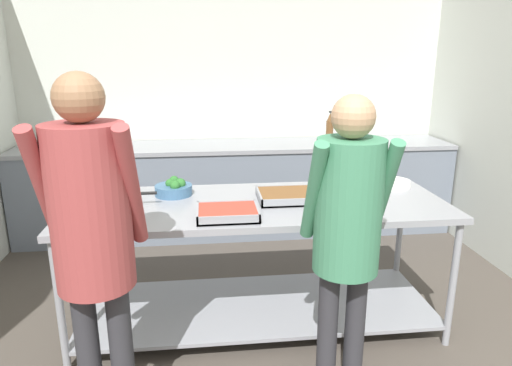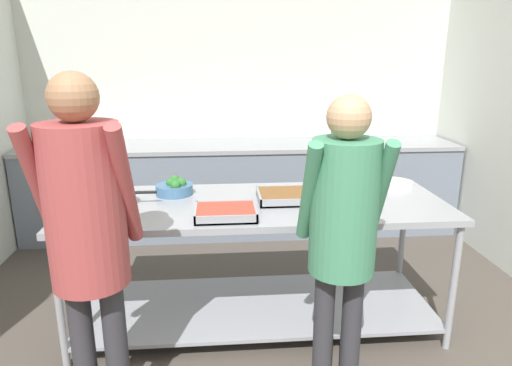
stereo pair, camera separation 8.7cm
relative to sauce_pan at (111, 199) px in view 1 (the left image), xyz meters
The scene contains 12 objects.
wall_rear 2.29m from the sauce_pan, 66.05° to the left, with size 4.49×0.06×2.65m.
back_counter 1.98m from the sauce_pan, 61.59° to the left, with size 4.33×0.65×0.93m.
serving_counter 0.98m from the sauce_pan, ahead, with size 2.44×0.90×0.87m.
sauce_pan is the anchor object (origin of this frame).
broccoli_bowl 0.43m from the sauce_pan, 28.41° to the left, with size 0.25×0.25×0.12m.
serving_tray_roast 0.76m from the sauce_pan, 20.87° to the right, with size 0.36×0.29×0.05m.
serving_tray_greens 1.14m from the sauce_pan, ahead, with size 0.42×0.32×0.05m.
serving_tray_vegetables 1.58m from the sauce_pan, ahead, with size 0.38×0.29×0.05m.
plate_stack 1.94m from the sauce_pan, ahead, with size 0.26×0.26×0.05m.
guest_serving_left 1.48m from the sauce_pan, 29.68° to the right, with size 0.43×0.33×1.62m.
guest_serving_right 0.89m from the sauce_pan, 83.95° to the right, with size 0.44×0.34×1.73m.
water_bottle 2.53m from the sauce_pan, 42.49° to the left, with size 0.08×0.08×0.32m.
Camera 1 is at (-0.32, -1.15, 1.79)m, focal length 32.00 mm.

